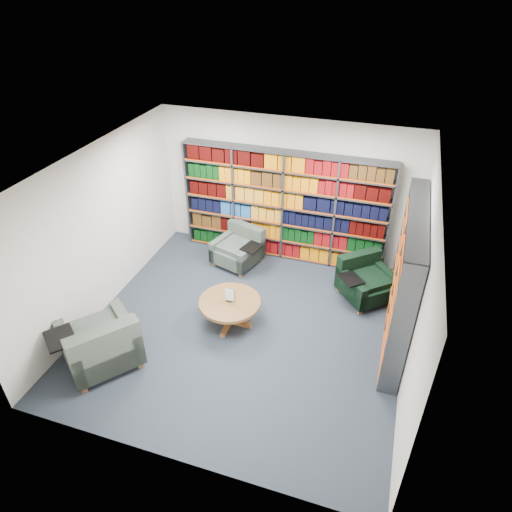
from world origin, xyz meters
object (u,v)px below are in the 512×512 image
(chair_teal_left, at_px, (240,249))
(chair_green_right, at_px, (364,281))
(coffee_table, at_px, (230,306))
(chair_teal_front, at_px, (102,347))

(chair_teal_left, height_order, chair_green_right, chair_green_right)
(coffee_table, bearing_deg, chair_green_right, 36.08)
(chair_teal_left, distance_m, coffee_table, 1.86)
(chair_green_right, distance_m, coffee_table, 2.49)
(chair_green_right, xyz_separation_m, chair_teal_front, (-3.47, -2.91, 0.07))
(chair_teal_left, xyz_separation_m, coffee_table, (0.47, -1.80, 0.08))
(chair_teal_left, distance_m, chair_green_right, 2.50)
(chair_teal_front, bearing_deg, chair_green_right, 40.03)
(chair_teal_left, bearing_deg, chair_teal_front, -106.94)
(chair_green_right, relative_size, chair_teal_front, 0.82)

